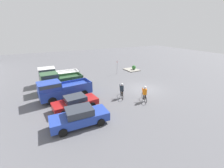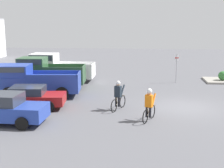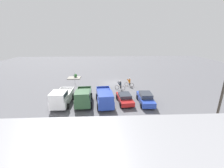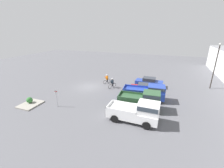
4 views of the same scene
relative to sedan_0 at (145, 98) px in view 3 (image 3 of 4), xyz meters
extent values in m
plane|color=#56565B|center=(3.80, -9.42, -0.74)|extent=(80.00, 80.00, 0.00)
cube|color=#233D9E|center=(0.00, 0.00, -0.13)|extent=(1.83, 4.55, 0.69)
cube|color=#2D333D|center=(0.00, 0.00, 0.49)|extent=(1.59, 2.07, 0.54)
cylinder|color=black|center=(-0.81, 1.46, -0.43)|extent=(0.20, 0.63, 0.63)
cylinder|color=black|center=(0.89, 1.42, -0.43)|extent=(0.20, 0.63, 0.63)
cylinder|color=black|center=(-0.89, -1.42, -0.43)|extent=(0.20, 0.63, 0.63)
cylinder|color=black|center=(0.81, -1.46, -0.43)|extent=(0.20, 0.63, 0.63)
cube|color=maroon|center=(2.80, -0.37, -0.20)|extent=(2.14, 4.36, 0.56)
cube|color=#2D333D|center=(2.80, -0.37, 0.31)|extent=(1.74, 2.04, 0.46)
cylinder|color=black|center=(1.80, 0.88, -0.43)|extent=(0.24, 0.65, 0.63)
cylinder|color=black|center=(3.53, 1.05, -0.43)|extent=(0.24, 0.65, 0.63)
cylinder|color=black|center=(2.07, -1.80, -0.43)|extent=(0.24, 0.65, 0.63)
cylinder|color=black|center=(3.80, -1.62, -0.43)|extent=(0.24, 0.65, 0.63)
cube|color=#233D9E|center=(5.60, -0.07, 0.14)|extent=(2.45, 5.63, 1.00)
cube|color=#233D9E|center=(5.45, 1.57, 1.02)|extent=(2.00, 2.35, 0.76)
cube|color=#333D47|center=(5.45, 1.57, 1.19)|extent=(2.04, 2.18, 0.33)
cube|color=#233D9E|center=(4.77, -1.24, 0.77)|extent=(0.38, 3.28, 0.25)
cube|color=#233D9E|center=(6.64, -1.07, 0.77)|extent=(0.38, 3.28, 0.25)
cube|color=#233D9E|center=(5.85, -2.75, 0.77)|extent=(1.96, 0.26, 0.25)
cylinder|color=black|center=(4.47, 1.53, -0.32)|extent=(0.30, 0.87, 0.86)
cylinder|color=black|center=(6.42, 1.71, -0.32)|extent=(0.30, 0.87, 0.86)
cylinder|color=black|center=(4.78, -1.85, -0.32)|extent=(0.30, 0.87, 0.86)
cylinder|color=black|center=(6.73, -1.67, -0.32)|extent=(0.30, 0.87, 0.86)
cube|color=#2D5133|center=(8.40, -0.21, 0.19)|extent=(2.24, 4.94, 1.07)
cube|color=#2D5133|center=(8.32, 1.24, 1.14)|extent=(1.91, 2.04, 0.84)
cube|color=#333D47|center=(8.32, 1.24, 1.33)|extent=(1.96, 1.88, 0.37)
cube|color=#2D5133|center=(7.52, -1.23, 0.85)|extent=(0.25, 2.90, 0.25)
cube|color=#2D5133|center=(9.40, -1.12, 0.85)|extent=(0.25, 2.90, 0.25)
cube|color=#2D5133|center=(8.54, -2.58, 0.85)|extent=(1.96, 0.19, 0.25)
cylinder|color=black|center=(7.33, 1.23, -0.30)|extent=(0.27, 0.91, 0.90)
cylinder|color=black|center=(9.29, 1.34, -0.30)|extent=(0.27, 0.91, 0.90)
cylinder|color=black|center=(7.51, -1.76, -0.30)|extent=(0.27, 0.91, 0.90)
cylinder|color=black|center=(9.47, -1.65, -0.30)|extent=(0.27, 0.91, 0.90)
cube|color=white|center=(11.20, -0.31, 0.09)|extent=(2.06, 5.29, 0.93)
cube|color=white|center=(11.23, 1.26, 1.06)|extent=(1.84, 2.13, 1.01)
cube|color=#333D47|center=(11.23, 1.26, 1.28)|extent=(1.90, 1.97, 0.44)
cube|color=white|center=(10.24, -1.34, 0.68)|extent=(0.14, 3.15, 0.25)
cube|color=white|center=(12.12, -1.38, 0.68)|extent=(0.14, 3.15, 0.25)
cube|color=white|center=(11.15, -2.90, 0.68)|extent=(1.96, 0.12, 0.25)
cylinder|color=black|center=(10.25, 1.33, -0.34)|extent=(0.24, 0.82, 0.82)
cylinder|color=black|center=(12.21, 1.29, -0.34)|extent=(0.24, 0.82, 0.82)
cylinder|color=black|center=(10.19, -1.92, -0.34)|extent=(0.24, 0.82, 0.82)
cylinder|color=black|center=(12.15, -1.96, -0.34)|extent=(0.24, 0.82, 0.82)
torus|color=black|center=(3.44, -5.80, -0.40)|extent=(0.70, 0.32, 0.74)
torus|color=black|center=(2.42, -5.39, -0.40)|extent=(0.70, 0.32, 0.74)
cylinder|color=tan|center=(2.93, -5.59, -0.22)|extent=(0.54, 0.25, 0.39)
cylinder|color=tan|center=(2.93, -5.59, -0.01)|extent=(0.57, 0.26, 0.04)
cylinder|color=tan|center=(2.75, -5.52, -0.22)|extent=(0.05, 0.05, 0.36)
cylinder|color=tan|center=(3.31, -5.75, 0.01)|extent=(0.20, 0.44, 0.02)
cylinder|color=black|center=(2.86, -5.47, -0.26)|extent=(0.16, 0.16, 0.55)
cylinder|color=black|center=(2.80, -5.64, -0.26)|extent=(0.16, 0.16, 0.55)
cube|color=#1E2833|center=(2.88, -5.57, 0.33)|extent=(0.36, 0.42, 0.63)
cylinder|color=#1E2833|center=(3.15, -5.50, 0.33)|extent=(0.53, 0.29, 0.68)
cylinder|color=#1E2833|center=(3.02, -5.81, 0.33)|extent=(0.53, 0.29, 0.68)
sphere|color=tan|center=(2.91, -5.58, 0.75)|extent=(0.23, 0.23, 0.23)
sphere|color=silver|center=(2.91, -5.58, 0.81)|extent=(0.25, 0.25, 0.25)
torus|color=black|center=(1.55, -7.47, -0.41)|extent=(0.68, 0.31, 0.71)
torus|color=black|center=(0.62, -7.10, -0.41)|extent=(0.68, 0.31, 0.71)
cylinder|color=tan|center=(1.08, -7.29, -0.24)|extent=(0.50, 0.23, 0.38)
cylinder|color=tan|center=(1.08, -7.29, -0.04)|extent=(0.53, 0.24, 0.04)
cylinder|color=tan|center=(0.92, -7.22, -0.24)|extent=(0.05, 0.05, 0.35)
cylinder|color=tan|center=(1.43, -7.43, -0.01)|extent=(0.20, 0.44, 0.02)
cylinder|color=black|center=(1.02, -7.16, -0.28)|extent=(0.16, 0.16, 0.53)
cylinder|color=black|center=(0.96, -7.33, -0.28)|extent=(0.16, 0.16, 0.53)
cube|color=orange|center=(1.04, -7.27, 0.29)|extent=(0.36, 0.42, 0.62)
cylinder|color=orange|center=(1.29, -7.18, 0.29)|extent=(0.50, 0.27, 0.67)
cylinder|color=orange|center=(1.16, -7.50, 0.29)|extent=(0.50, 0.27, 0.67)
sphere|color=tan|center=(1.06, -7.28, 0.73)|extent=(0.25, 0.25, 0.25)
sphere|color=silver|center=(1.06, -7.28, 0.79)|extent=(0.27, 0.27, 0.27)
cylinder|color=#9E9EA3|center=(11.41, -9.73, 0.44)|extent=(0.06, 0.06, 2.37)
cube|color=white|center=(11.41, -9.73, 1.30)|extent=(0.14, 0.28, 0.45)
cube|color=red|center=(11.41, -9.73, 1.30)|extent=(0.14, 0.29, 0.10)
cylinder|color=#2D2823|center=(-2.40, 9.61, 2.72)|extent=(0.16, 0.16, 6.94)
cube|color=gray|center=(12.24, -13.32, -0.67)|extent=(2.68, 2.20, 0.15)
sphere|color=#337033|center=(12.01, -13.63, -0.22)|extent=(0.76, 0.76, 0.76)
camera|label=1|loc=(-10.17, 2.39, 6.46)|focal=24.00mm
camera|label=2|loc=(-14.17, -6.82, 4.18)|focal=50.00mm
camera|label=3|loc=(5.45, 18.61, 8.13)|focal=24.00mm
camera|label=4|loc=(24.71, 2.39, 8.25)|focal=24.00mm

